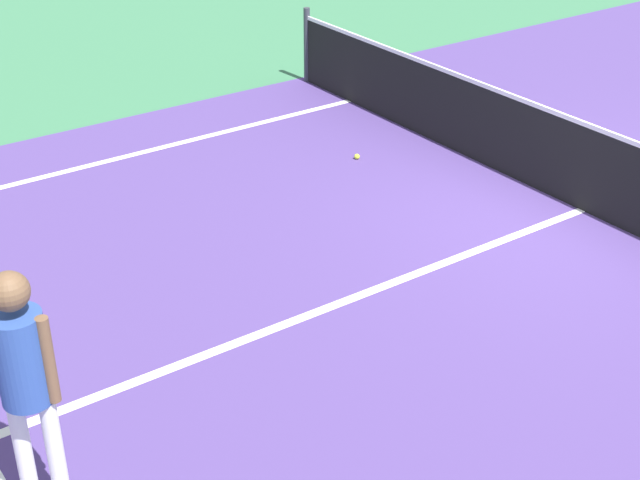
# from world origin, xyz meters

# --- Properties ---
(ground_plane) EXTENTS (60.00, 60.00, 0.00)m
(ground_plane) POSITION_xyz_m (0.00, 0.00, 0.00)
(ground_plane) COLOR #38724C
(court_surface_inbounds) EXTENTS (10.62, 24.40, 0.00)m
(court_surface_inbounds) POSITION_xyz_m (0.00, 0.00, 0.00)
(court_surface_inbounds) COLOR #4C387A
(court_surface_inbounds) RESTS_ON ground_plane
(line_center_service) EXTENTS (0.10, 6.40, 0.01)m
(line_center_service) POSITION_xyz_m (0.00, -3.20, 0.00)
(line_center_service) COLOR white
(line_center_service) RESTS_ON ground_plane
(net) EXTENTS (10.38, 0.09, 1.07)m
(net) POSITION_xyz_m (0.00, 0.00, 0.49)
(net) COLOR #33383D
(net) RESTS_ON ground_plane
(player_near) EXTENTS (0.80, 1.06, 1.76)m
(player_near) POSITION_xyz_m (0.90, -6.22, 1.10)
(player_near) COLOR white
(player_near) RESTS_ON ground_plane
(tennis_ball_near_net) EXTENTS (0.07, 0.07, 0.07)m
(tennis_ball_near_net) POSITION_xyz_m (-2.46, -1.13, 0.03)
(tennis_ball_near_net) COLOR #CCE033
(tennis_ball_near_net) RESTS_ON ground_plane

